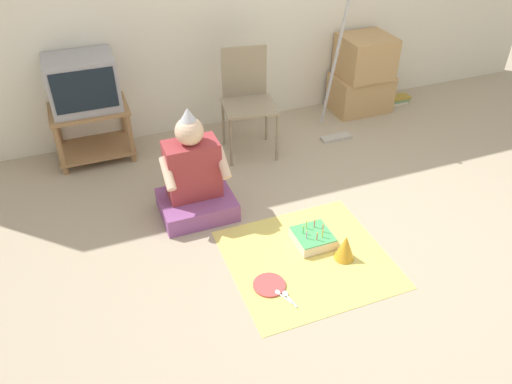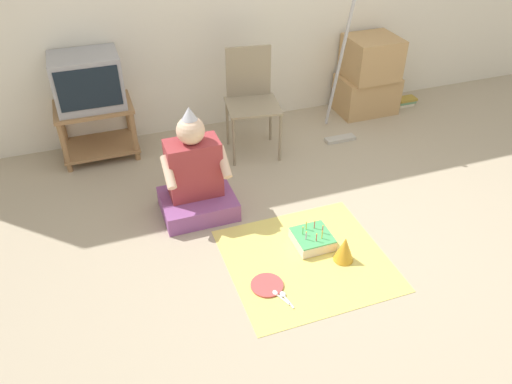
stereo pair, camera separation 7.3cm
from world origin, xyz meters
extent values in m
plane|color=tan|center=(0.00, 0.00, 0.00)|extent=(16.00, 16.00, 0.00)
cube|color=#997047|center=(-1.45, 1.70, 0.45)|extent=(0.62, 0.44, 0.03)
cube|color=#997047|center=(-1.45, 1.70, 0.08)|extent=(0.62, 0.44, 0.02)
cylinder|color=#997047|center=(-1.73, 1.51, 0.23)|extent=(0.04, 0.04, 0.47)
cylinder|color=#997047|center=(-1.17, 1.51, 0.23)|extent=(0.04, 0.04, 0.47)
cylinder|color=#997047|center=(-1.73, 1.88, 0.23)|extent=(0.04, 0.04, 0.47)
cylinder|color=#997047|center=(-1.17, 1.88, 0.23)|extent=(0.04, 0.04, 0.47)
cube|color=#99999E|center=(-1.45, 1.71, 0.67)|extent=(0.52, 0.40, 0.42)
cube|color=black|center=(-1.45, 1.50, 0.69)|extent=(0.46, 0.01, 0.32)
cube|color=gray|center=(-0.21, 1.30, 0.44)|extent=(0.48, 0.46, 0.02)
cube|color=gray|center=(-0.18, 1.48, 0.66)|extent=(0.37, 0.07, 0.43)
cylinder|color=gray|center=(-0.42, 1.15, 0.22)|extent=(0.02, 0.02, 0.44)
cylinder|color=gray|center=(-0.04, 1.09, 0.22)|extent=(0.02, 0.02, 0.44)
cylinder|color=gray|center=(-0.37, 1.50, 0.22)|extent=(0.02, 0.02, 0.44)
cylinder|color=gray|center=(0.01, 1.45, 0.22)|extent=(0.02, 0.02, 0.44)
cube|color=tan|center=(1.10, 1.67, 0.18)|extent=(0.56, 0.38, 0.36)
cube|color=tan|center=(1.10, 1.67, 0.55)|extent=(0.46, 0.43, 0.38)
cube|color=#B2ADA3|center=(0.60, 1.22, 0.01)|extent=(0.28, 0.09, 0.03)
cylinder|color=#B7B7BC|center=(0.60, 1.37, 0.68)|extent=(0.03, 0.32, 1.31)
cube|color=beige|center=(1.55, 1.64, 0.01)|extent=(0.17, 0.10, 0.03)
cube|color=#60936B|center=(1.56, 1.64, 0.04)|extent=(0.18, 0.11, 0.03)
cube|color=#A88933|center=(1.57, 1.64, 0.07)|extent=(0.19, 0.12, 0.03)
cube|color=#8C4C8C|center=(-0.86, 0.64, 0.07)|extent=(0.52, 0.43, 0.14)
cube|color=#993338|center=(-0.86, 0.68, 0.35)|extent=(0.37, 0.21, 0.43)
sphere|color=beige|center=(-0.86, 0.68, 0.65)|extent=(0.19, 0.19, 0.19)
cone|color=silver|center=(-0.86, 0.68, 0.78)|extent=(0.11, 0.11, 0.09)
cylinder|color=beige|center=(-1.06, 0.58, 0.42)|extent=(0.06, 0.23, 0.19)
cylinder|color=beige|center=(-0.67, 0.58, 0.42)|extent=(0.06, 0.23, 0.19)
cube|color=#EAD666|center=(-0.33, -0.10, 0.00)|extent=(1.02, 0.96, 0.01)
cube|color=#F4E0C6|center=(-0.23, 0.03, 0.04)|extent=(0.25, 0.25, 0.07)
cube|color=#4CB266|center=(-0.23, 0.03, 0.08)|extent=(0.24, 0.24, 0.01)
cylinder|color=#EA4C4C|center=(-0.16, 0.02, 0.11)|extent=(0.01, 0.01, 0.06)
sphere|color=#FFCC4C|center=(-0.16, 0.02, 0.15)|extent=(0.01, 0.01, 0.01)
cylinder|color=#EA4C4C|center=(-0.19, 0.08, 0.11)|extent=(0.01, 0.01, 0.06)
sphere|color=#FFCC4C|center=(-0.19, 0.08, 0.15)|extent=(0.01, 0.01, 0.01)
cylinder|color=yellow|center=(-0.25, 0.09, 0.11)|extent=(0.01, 0.01, 0.06)
sphere|color=#FFCC4C|center=(-0.25, 0.09, 0.15)|extent=(0.01, 0.01, 0.01)
cylinder|color=#66C666|center=(-0.29, 0.05, 0.11)|extent=(0.01, 0.01, 0.06)
sphere|color=#FFCC4C|center=(-0.29, 0.05, 0.15)|extent=(0.01, 0.01, 0.01)
cylinder|color=#E58CCC|center=(-0.29, 0.00, 0.11)|extent=(0.01, 0.01, 0.06)
sphere|color=#FFCC4C|center=(-0.29, 0.00, 0.15)|extent=(0.01, 0.01, 0.01)
cylinder|color=#EA4C4C|center=(-0.23, -0.04, 0.11)|extent=(0.01, 0.01, 0.06)
sphere|color=#FFCC4C|center=(-0.23, -0.04, 0.15)|extent=(0.01, 0.01, 0.01)
cylinder|color=yellow|center=(-0.19, -0.03, 0.11)|extent=(0.01, 0.01, 0.06)
sphere|color=#FFCC4C|center=(-0.19, -0.03, 0.15)|extent=(0.01, 0.01, 0.01)
cone|color=gold|center=(-0.10, -0.18, 0.10)|extent=(0.13, 0.13, 0.18)
cylinder|color=#D84C4C|center=(-0.65, -0.23, 0.01)|extent=(0.20, 0.20, 0.01)
ellipsoid|color=white|center=(-0.63, -0.31, 0.01)|extent=(0.04, 0.05, 0.01)
cube|color=white|center=(-0.60, -0.37, 0.01)|extent=(0.05, 0.10, 0.01)
ellipsoid|color=white|center=(-0.59, -0.33, 0.01)|extent=(0.04, 0.05, 0.01)
cube|color=white|center=(-0.58, -0.40, 0.01)|extent=(0.03, 0.10, 0.01)
camera|label=1|loc=(-1.50, -2.20, 2.27)|focal=35.00mm
camera|label=2|loc=(-1.43, -2.23, 2.27)|focal=35.00mm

